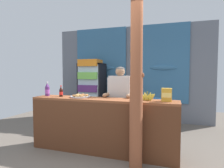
# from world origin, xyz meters

# --- Properties ---
(ground_plane) EXTENTS (7.78, 7.78, 0.00)m
(ground_plane) POSITION_xyz_m (0.00, 1.20, 0.00)
(ground_plane) COLOR #665B51
(back_wall_curtained) EXTENTS (4.81, 0.22, 2.88)m
(back_wall_curtained) POSITION_xyz_m (-0.01, 3.04, 1.48)
(back_wall_curtained) COLOR slate
(back_wall_curtained) RESTS_ON ground
(stall_counter) EXTENTS (2.71, 0.45, 1.00)m
(stall_counter) POSITION_xyz_m (0.05, 0.36, 0.59)
(stall_counter) COLOR brown
(stall_counter) RESTS_ON ground
(timber_post) EXTENTS (0.22, 0.20, 2.82)m
(timber_post) POSITION_xyz_m (0.75, 0.09, 1.35)
(timber_post) COLOR #995133
(timber_post) RESTS_ON ground
(drink_fridge) EXTENTS (0.73, 0.66, 1.86)m
(drink_fridge) POSITION_xyz_m (-1.08, 2.51, 1.02)
(drink_fridge) COLOR black
(drink_fridge) RESTS_ON ground
(bottle_shelf_rack) EXTENTS (0.48, 0.28, 1.35)m
(bottle_shelf_rack) POSITION_xyz_m (-0.14, 2.75, 0.70)
(bottle_shelf_rack) COLOR brown
(bottle_shelf_rack) RESTS_ON ground
(plastic_lawn_chair) EXTENTS (0.62, 0.62, 0.86)m
(plastic_lawn_chair) POSITION_xyz_m (1.00, 2.01, 0.49)
(plastic_lawn_chair) COLOR #3884D6
(plastic_lawn_chair) RESTS_ON ground
(shopkeeper) EXTENTS (0.54, 0.42, 1.58)m
(shopkeeper) POSITION_xyz_m (0.27, 0.90, 1.01)
(shopkeeper) COLOR #28282D
(shopkeeper) RESTS_ON ground
(soda_bottle_grape_soda) EXTENTS (0.09, 0.09, 0.29)m
(soda_bottle_grape_soda) POSITION_xyz_m (-1.14, 0.48, 1.12)
(soda_bottle_grape_soda) COLOR #56286B
(soda_bottle_grape_soda) RESTS_ON stall_counter
(soda_bottle_cola) EXTENTS (0.07, 0.07, 0.22)m
(soda_bottle_cola) POSITION_xyz_m (-0.82, 0.47, 1.09)
(soda_bottle_cola) COLOR black
(soda_bottle_cola) RESTS_ON stall_counter
(snack_box_choco_powder) EXTENTS (0.16, 0.12, 0.22)m
(snack_box_choco_powder) POSITION_xyz_m (1.18, 0.47, 1.10)
(snack_box_choco_powder) COLOR gold
(snack_box_choco_powder) RESTS_ON stall_counter
(pastry_tray) EXTENTS (0.39, 0.39, 0.07)m
(pastry_tray) POSITION_xyz_m (-0.40, 0.49, 1.02)
(pastry_tray) COLOR #BCBCC1
(pastry_tray) RESTS_ON stall_counter
(banana_bunch) EXTENTS (0.28, 0.06, 0.16)m
(banana_bunch) POSITION_xyz_m (0.87, 0.47, 1.06)
(banana_bunch) COLOR #DBCC42
(banana_bunch) RESTS_ON stall_counter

